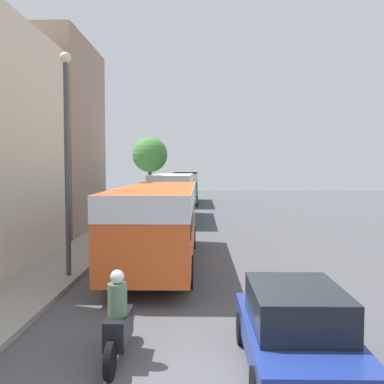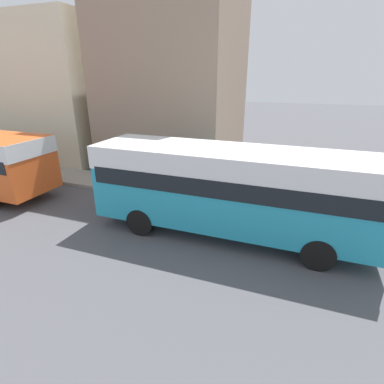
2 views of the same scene
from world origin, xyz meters
TOP-DOWN VIEW (x-y plane):
  - ground_plane at (0.00, 0.00)m, footprint 120.00×120.00m
  - building_far_terrace at (-9.67, 16.87)m, footprint 6.95×7.27m
  - bus_lead at (-1.64, 8.80)m, footprint 2.64×10.23m
  - bus_following at (-1.97, 22.33)m, footprint 2.59×9.68m
  - bus_third_in_line at (-1.61, 35.78)m, footprint 2.54×11.26m
  - motorcycle_behind_lead at (-1.65, 0.89)m, footprint 0.38×2.24m
  - car_crossing at (1.59, 0.48)m, footprint 1.86×3.89m
  - pedestrian_near_curb at (-5.54, 38.77)m, footprint 0.42×0.42m
  - street_tree at (-5.21, 36.37)m, footprint 3.57×3.57m
  - lamp_post at (-4.35, 6.59)m, footprint 0.36×0.36m

SIDE VIEW (x-z plane):
  - ground_plane at x=0.00m, z-range 0.00..0.00m
  - motorcycle_behind_lead at x=-1.65m, z-range -0.18..1.55m
  - car_crossing at x=1.59m, z-range 0.02..1.55m
  - pedestrian_near_curb at x=-5.54m, z-range 0.17..2.00m
  - bus_lead at x=-1.64m, z-range 0.45..3.36m
  - bus_third_in_line at x=-1.61m, z-range 0.46..3.54m
  - bus_following at x=-1.97m, z-range 0.46..3.61m
  - lamp_post at x=-4.35m, z-range 0.73..7.83m
  - street_tree at x=-5.21m, z-range 1.61..8.17m
  - building_far_terrace at x=-9.67m, z-range 0.00..10.50m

